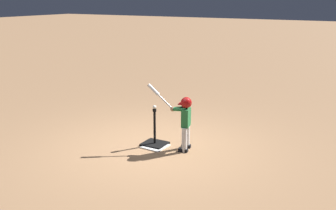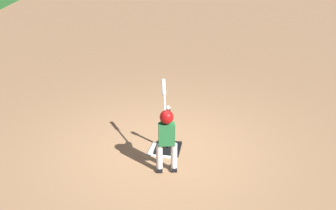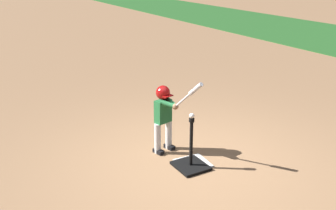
{
  "view_description": "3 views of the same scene",
  "coord_description": "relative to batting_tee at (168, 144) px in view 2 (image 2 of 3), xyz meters",
  "views": [
    {
      "loc": [
        -3.84,
        6.13,
        2.87
      ],
      "look_at": [
        -0.39,
        0.09,
        0.94
      ],
      "focal_mm": 42.0,
      "sensor_mm": 36.0,
      "label": 1
    },
    {
      "loc": [
        -6.76,
        -1.19,
        4.07
      ],
      "look_at": [
        -0.12,
        -0.16,
        0.91
      ],
      "focal_mm": 50.0,
      "sensor_mm": 36.0,
      "label": 2
    },
    {
      "loc": [
        4.16,
        -2.89,
        2.76
      ],
      "look_at": [
        -0.51,
        -0.18,
        0.78
      ],
      "focal_mm": 42.0,
      "sensor_mm": 36.0,
      "label": 3
    }
  ],
  "objects": [
    {
      "name": "batter_child",
      "position": [
        -0.62,
        -0.07,
        0.57
      ],
      "size": [
        0.87,
        0.37,
        1.27
      ],
      "color": "silver",
      "rests_on": "ground_plane"
    },
    {
      "name": "ground_plane",
      "position": [
        -0.04,
        0.13,
        -0.1
      ],
      "size": [
        90.0,
        90.0,
        0.0
      ],
      "primitive_type": "plane",
      "color": "#99704C"
    },
    {
      "name": "baseball",
      "position": [
        0.0,
        0.0,
        0.69
      ],
      "size": [
        0.07,
        0.07,
        0.07
      ],
      "primitive_type": "sphere",
      "color": "white",
      "rests_on": "batting_tee"
    },
    {
      "name": "batting_tee",
      "position": [
        0.0,
        0.0,
        0.0
      ],
      "size": [
        0.47,
        0.42,
        0.75
      ],
      "color": "black",
      "rests_on": "ground_plane"
    },
    {
      "name": "home_plate",
      "position": [
        -0.06,
        0.08,
        -0.09
      ],
      "size": [
        0.47,
        0.47,
        0.02
      ],
      "primitive_type": "cube",
      "rotation": [
        0.0,
        0.0,
        -0.07
      ],
      "color": "white",
      "rests_on": "ground_plane"
    }
  ]
}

